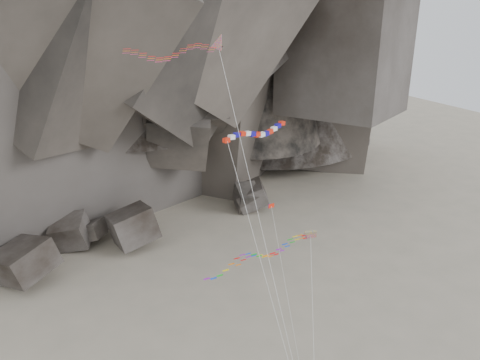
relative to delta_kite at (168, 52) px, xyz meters
name	(u,v)px	position (x,y,z in m)	size (l,w,h in m)	color
boulder_field	(72,243)	(-8.26, 29.45, -31.15)	(65.61, 18.89, 7.73)	#47423F
delta_kite	(168,52)	(0.00, 0.00, 0.00)	(9.74, 18.11, 33.26)	red
banner_kite	(257,135)	(8.11, -1.07, -8.07)	(8.07, 18.41, 24.43)	red
parafoil_kite	(256,255)	(6.47, -4.55, -19.14)	(13.13, 13.68, 13.87)	#E0AB0C
pennant_kite	(278,248)	(7.16, -7.52, -16.96)	(2.25, 12.30, 18.24)	red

